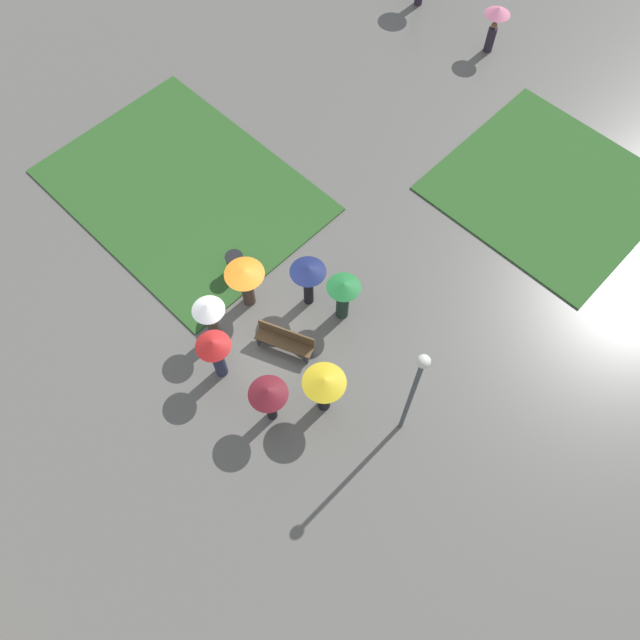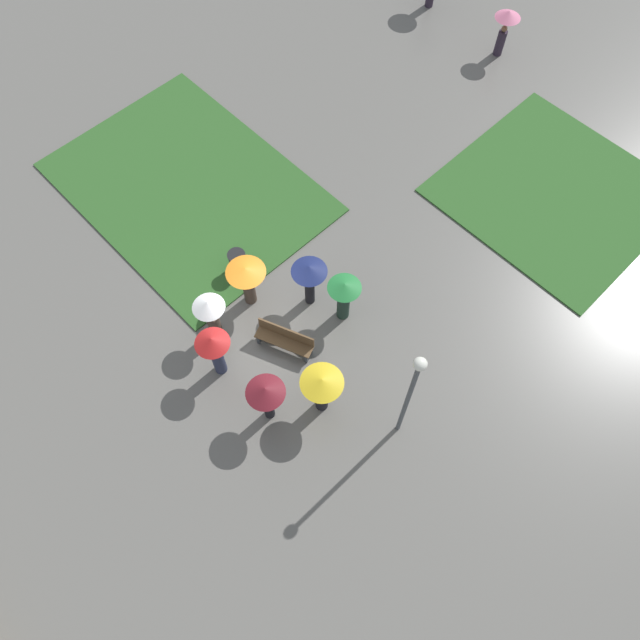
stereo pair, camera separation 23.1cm
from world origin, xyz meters
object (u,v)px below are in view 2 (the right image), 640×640
(lone_walker_mid_plaza, at_px, (506,24))
(crowd_person_white, at_px, (211,313))
(crowd_person_orange, at_px, (247,278))
(trash_bin, at_px, (238,263))
(crowd_person_red, at_px, (214,348))
(crowd_person_maroon, at_px, (266,394))
(park_bench, at_px, (285,339))
(crowd_person_navy, at_px, (309,275))
(crowd_person_yellow, at_px, (322,387))
(crowd_person_green, at_px, (344,295))
(lamp_post, at_px, (411,389))

(lone_walker_mid_plaza, bearing_deg, crowd_person_white, 56.69)
(crowd_person_orange, bearing_deg, crowd_person_white, -132.53)
(trash_bin, xyz_separation_m, crowd_person_red, (2.18, -2.54, 0.94))
(crowd_person_orange, bearing_deg, lone_walker_mid_plaza, 47.08)
(trash_bin, relative_size, crowd_person_maroon, 0.46)
(park_bench, bearing_deg, crowd_person_navy, 89.00)
(crowd_person_orange, height_order, crowd_person_yellow, crowd_person_yellow)
(crowd_person_navy, relative_size, crowd_person_green, 1.06)
(crowd_person_maroon, bearing_deg, crowd_person_green, 59.19)
(crowd_person_red, bearing_deg, crowd_person_green, -20.28)
(trash_bin, height_order, crowd_person_white, crowd_person_white)
(crowd_person_yellow, bearing_deg, crowd_person_green, 122.52)
(crowd_person_red, height_order, crowd_person_white, crowd_person_red)
(lamp_post, height_order, crowd_person_yellow, lamp_post)
(crowd_person_white, bearing_deg, crowd_person_maroon, -13.09)
(crowd_person_orange, relative_size, crowd_person_white, 0.93)
(crowd_person_yellow, relative_size, lone_walker_mid_plaza, 1.02)
(crowd_person_green, bearing_deg, trash_bin, -140.40)
(trash_bin, relative_size, crowd_person_white, 0.47)
(crowd_person_orange, bearing_deg, trash_bin, 108.36)
(trash_bin, bearing_deg, crowd_person_green, 20.10)
(lamp_post, relative_size, crowd_person_orange, 2.57)
(lone_walker_mid_plaza, bearing_deg, park_bench, 63.84)
(park_bench, height_order, lone_walker_mid_plaza, lone_walker_mid_plaza)
(crowd_person_red, bearing_deg, park_bench, -25.29)
(crowd_person_green, relative_size, crowd_person_yellow, 0.94)
(crowd_person_orange, height_order, crowd_person_white, crowd_person_white)
(crowd_person_maroon, distance_m, crowd_person_yellow, 1.46)
(park_bench, relative_size, crowd_person_yellow, 0.93)
(park_bench, relative_size, trash_bin, 1.97)
(trash_bin, height_order, crowd_person_orange, crowd_person_orange)
(crowd_person_green, bearing_deg, crowd_person_maroon, -57.80)
(crowd_person_orange, xyz_separation_m, crowd_person_navy, (1.26, 1.27, 0.17))
(park_bench, height_order, crowd_person_navy, crowd_person_navy)
(crowd_person_red, distance_m, crowd_person_green, 3.94)
(crowd_person_orange, distance_m, crowd_person_yellow, 4.02)
(lamp_post, relative_size, crowd_person_white, 2.38)
(trash_bin, relative_size, crowd_person_green, 0.50)
(crowd_person_orange, distance_m, crowd_person_red, 2.42)
(crowd_person_orange, bearing_deg, park_bench, -58.62)
(park_bench, relative_size, crowd_person_orange, 1.00)
(crowd_person_orange, xyz_separation_m, crowd_person_white, (0.18, -1.48, 0.00))
(lone_walker_mid_plaza, bearing_deg, crowd_person_orange, 56.65)
(crowd_person_orange, distance_m, crowd_person_white, 1.49)
(crowd_person_maroon, height_order, crowd_person_green, crowd_person_maroon)
(crowd_person_maroon, bearing_deg, trash_bin, 106.13)
(crowd_person_orange, bearing_deg, crowd_person_red, -111.24)
(crowd_person_navy, relative_size, crowd_person_yellow, 1.00)
(crowd_person_orange, xyz_separation_m, crowd_person_green, (2.30, 1.64, -0.10))
(crowd_person_green, xyz_separation_m, crowd_person_yellow, (1.63, -2.45, 0.21))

